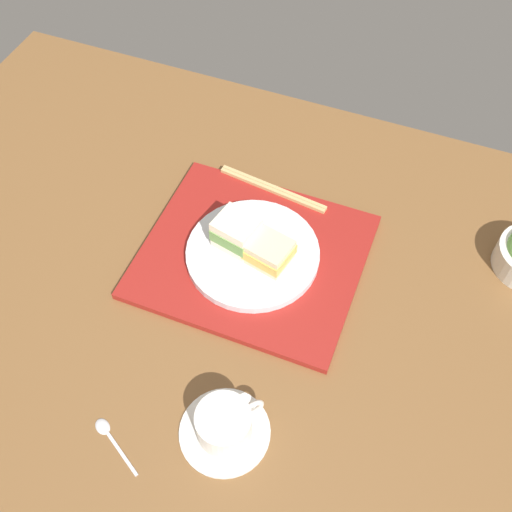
{
  "coord_description": "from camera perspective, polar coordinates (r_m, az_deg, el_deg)",
  "views": [
    {
      "loc": [
        -28.75,
        51.7,
        88.26
      ],
      "look_at": [
        -7.09,
        -3.45,
        5.0
      ],
      "focal_mm": 42.22,
      "sensor_mm": 36.0,
      "label": 1
    }
  ],
  "objects": [
    {
      "name": "sandwich_far",
      "position": [
        1.04,
        -1.86,
        2.26
      ],
      "size": [
        8.31,
        7.8,
        5.94
      ],
      "color": "#EFE5C1",
      "rests_on": "sandwich_plate"
    },
    {
      "name": "sandwich_near",
      "position": [
        1.02,
        1.25,
        0.4
      ],
      "size": [
        8.51,
        7.98,
        4.56
      ],
      "color": "beige",
      "rests_on": "sandwich_plate"
    },
    {
      "name": "chopsticks_pair",
      "position": [
        1.16,
        1.59,
        6.38
      ],
      "size": [
        22.33,
        4.27,
        0.7
      ],
      "color": "tan",
      "rests_on": "serving_tray"
    },
    {
      "name": "teaspoon",
      "position": [
        0.96,
        -13.87,
        -16.04
      ],
      "size": [
        9.95,
        6.29,
        0.8
      ],
      "color": "silver",
      "rests_on": "ground_plane"
    },
    {
      "name": "serving_tray",
      "position": [
        1.07,
        -0.32,
        -0.0
      ],
      "size": [
        38.35,
        33.41,
        1.41
      ],
      "primitive_type": "cube",
      "color": "maroon",
      "rests_on": "ground_plane"
    },
    {
      "name": "ground_plane",
      "position": [
        1.07,
        -4.2,
        -2.28
      ],
      "size": [
        140.0,
        100.0,
        3.0
      ],
      "primitive_type": "cube",
      "color": "brown"
    },
    {
      "name": "coffee_cup",
      "position": [
        0.91,
        -2.99,
        -15.74
      ],
      "size": [
        13.68,
        13.68,
        6.23
      ],
      "color": "silver",
      "rests_on": "ground_plane"
    },
    {
      "name": "sandwich_plate",
      "position": [
        1.06,
        -0.31,
        0.25
      ],
      "size": [
        23.58,
        23.58,
        1.52
      ],
      "primitive_type": "cylinder",
      "color": "silver",
      "rests_on": "serving_tray"
    }
  ]
}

